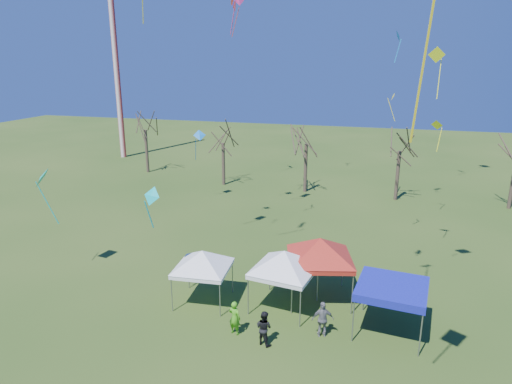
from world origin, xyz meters
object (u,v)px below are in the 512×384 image
tree_2 (307,126)px  person_green (235,318)px  tent_blue (392,289)px  person_dark (264,328)px  tent_white_mid (284,255)px  tree_0 (144,114)px  tent_white_west (202,254)px  tent_red (320,242)px  radio_mast (116,57)px  tree_1 (223,128)px  tree_3 (401,133)px  person_grey (323,319)px

tree_2 → person_green: (0.97, -24.37, -5.46)m
tent_blue → person_dark: tent_blue is taller
tent_white_mid → tree_0: bearing=130.8°
tent_white_west → tree_2: bearing=86.0°
person_dark → tent_white_west: bearing=-13.1°
tent_blue → tree_2: bearing=109.5°
tent_white_west → person_dark: size_ratio=2.33×
tent_white_west → person_dark: tent_white_west is taller
tree_2 → tent_red: (4.23, -20.09, -3.05)m
tent_white_west → tent_red: (5.76, 1.94, 0.53)m
tent_white_west → tent_red: bearing=18.6°
radio_mast → tree_0: size_ratio=2.96×
tree_1 → person_green: size_ratio=4.54×
tree_2 → tree_3: 8.41m
tree_3 → person_grey: 23.96m
tent_blue → person_green: (-6.90, -2.12, -1.39)m
tree_2 → person_dark: tree_2 is taller
tree_1 → person_dark: size_ratio=4.65×
tree_2 → person_dark: size_ratio=5.04×
person_grey → tent_red: bearing=-94.7°
tent_white_mid → person_green: tent_white_mid is taller
tent_white_west → person_green: tent_white_west is taller
tree_0 → person_grey: 35.77m
tree_1 → person_grey: size_ratio=4.37×
person_green → tent_blue: bearing=-147.0°
radio_mast → tent_red: bearing=-44.9°
tent_white_west → tent_white_mid: bearing=7.8°
tree_0 → person_dark: 35.26m
tree_2 → tent_white_west: (-1.54, -22.03, -3.59)m
radio_mast → person_green: size_ratio=15.06×
radio_mast → tent_white_mid: (28.28, -31.09, -9.56)m
tree_2 → tree_3: size_ratio=1.03×
tent_white_west → tent_white_mid: 4.23m
person_grey → tree_1: bearing=-77.0°
tree_2 → person_green: tree_2 is taller
tent_red → tent_blue: 4.35m
tree_0 → tent_blue: tree_0 is taller
tree_3 → tent_blue: size_ratio=2.32×
tree_2 → tent_red: size_ratio=1.86×
tree_1 → tent_red: size_ratio=1.71×
tent_white_mid → tree_2: bearing=97.0°
tree_1 → person_dark: 27.76m
tree_1 → tree_2: bearing=-1.8°
tent_white_mid → tent_blue: size_ratio=1.20×
tree_1 → tent_red: tree_1 is taller
tent_blue → person_green: tent_blue is taller
tree_1 → tree_2: size_ratio=0.92×
person_dark → person_green: size_ratio=0.98×
tent_white_mid → tent_red: 2.11m
radio_mast → tent_white_mid: size_ratio=6.12×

